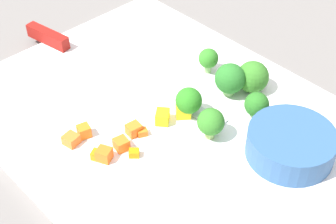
# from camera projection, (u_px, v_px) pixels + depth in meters

# --- Properties ---
(ground_plane) EXTENTS (4.00, 4.00, 0.00)m
(ground_plane) POSITION_uv_depth(u_px,v_px,m) (168.00, 125.00, 0.61)
(ground_plane) COLOR slate
(cutting_board) EXTENTS (0.49, 0.37, 0.01)m
(cutting_board) POSITION_uv_depth(u_px,v_px,m) (168.00, 122.00, 0.61)
(cutting_board) COLOR white
(cutting_board) RESTS_ON ground_plane
(prep_bowl) EXTENTS (0.10, 0.10, 0.03)m
(prep_bowl) POSITION_uv_depth(u_px,v_px,m) (291.00, 144.00, 0.55)
(prep_bowl) COLOR #30588B
(prep_bowl) RESTS_ON cutting_board
(chef_knife) EXTENTS (0.34, 0.08, 0.02)m
(chef_knife) POSITION_uv_depth(u_px,v_px,m) (83.00, 55.00, 0.69)
(chef_knife) COLOR silver
(chef_knife) RESTS_ON cutting_board
(carrot_dice_0) EXTENTS (0.02, 0.02, 0.01)m
(carrot_dice_0) POSITION_uv_depth(u_px,v_px,m) (123.00, 145.00, 0.56)
(carrot_dice_0) COLOR orange
(carrot_dice_0) RESTS_ON cutting_board
(carrot_dice_1) EXTENTS (0.02, 0.02, 0.01)m
(carrot_dice_1) POSITION_uv_depth(u_px,v_px,m) (84.00, 131.00, 0.58)
(carrot_dice_1) COLOR orange
(carrot_dice_1) RESTS_ON cutting_board
(carrot_dice_2) EXTENTS (0.01, 0.01, 0.01)m
(carrot_dice_2) POSITION_uv_depth(u_px,v_px,m) (144.00, 134.00, 0.58)
(carrot_dice_2) COLOR orange
(carrot_dice_2) RESTS_ON cutting_board
(carrot_dice_3) EXTENTS (0.01, 0.01, 0.01)m
(carrot_dice_3) POSITION_uv_depth(u_px,v_px,m) (134.00, 153.00, 0.56)
(carrot_dice_3) COLOR orange
(carrot_dice_3) RESTS_ON cutting_board
(carrot_dice_4) EXTENTS (0.02, 0.02, 0.01)m
(carrot_dice_4) POSITION_uv_depth(u_px,v_px,m) (71.00, 140.00, 0.57)
(carrot_dice_4) COLOR orange
(carrot_dice_4) RESTS_ON cutting_board
(carrot_dice_5) EXTENTS (0.02, 0.02, 0.01)m
(carrot_dice_5) POSITION_uv_depth(u_px,v_px,m) (134.00, 129.00, 0.58)
(carrot_dice_5) COLOR orange
(carrot_dice_5) RESTS_ON cutting_board
(carrot_dice_6) EXTENTS (0.02, 0.02, 0.01)m
(carrot_dice_6) POSITION_uv_depth(u_px,v_px,m) (106.00, 156.00, 0.55)
(carrot_dice_6) COLOR orange
(carrot_dice_6) RESTS_ON cutting_board
(carrot_dice_7) EXTENTS (0.01, 0.01, 0.01)m
(carrot_dice_7) POSITION_uv_depth(u_px,v_px,m) (96.00, 155.00, 0.55)
(carrot_dice_7) COLOR orange
(carrot_dice_7) RESTS_ON cutting_board
(pepper_dice_0) EXTENTS (0.02, 0.02, 0.02)m
(pepper_dice_0) POSITION_uv_depth(u_px,v_px,m) (164.00, 118.00, 0.59)
(pepper_dice_0) COLOR yellow
(pepper_dice_0) RESTS_ON cutting_board
(pepper_dice_1) EXTENTS (0.02, 0.02, 0.02)m
(pepper_dice_1) POSITION_uv_depth(u_px,v_px,m) (183.00, 111.00, 0.60)
(pepper_dice_1) COLOR yellow
(pepper_dice_1) RESTS_ON cutting_board
(broccoli_floret_0) EXTENTS (0.03, 0.03, 0.04)m
(broccoli_floret_0) POSITION_uv_depth(u_px,v_px,m) (189.00, 101.00, 0.59)
(broccoli_floret_0) COLOR #98BF5A
(broccoli_floret_0) RESTS_ON cutting_board
(broccoli_floret_1) EXTENTS (0.04, 0.04, 0.04)m
(broccoli_floret_1) POSITION_uv_depth(u_px,v_px,m) (230.00, 79.00, 0.62)
(broccoli_floret_1) COLOR #84B76B
(broccoli_floret_1) RESTS_ON cutting_board
(broccoli_floret_2) EXTENTS (0.03, 0.03, 0.03)m
(broccoli_floret_2) POSITION_uv_depth(u_px,v_px,m) (257.00, 105.00, 0.60)
(broccoli_floret_2) COLOR #83B060
(broccoli_floret_2) RESTS_ON cutting_board
(broccoli_floret_3) EXTENTS (0.03, 0.03, 0.04)m
(broccoli_floret_3) POSITION_uv_depth(u_px,v_px,m) (211.00, 122.00, 0.57)
(broccoli_floret_3) COLOR #95B95D
(broccoli_floret_3) RESTS_ON cutting_board
(broccoli_floret_4) EXTENTS (0.04, 0.04, 0.04)m
(broccoli_floret_4) POSITION_uv_depth(u_px,v_px,m) (253.00, 77.00, 0.63)
(broccoli_floret_4) COLOR #84B35D
(broccoli_floret_4) RESTS_ON cutting_board
(broccoli_floret_5) EXTENTS (0.03, 0.03, 0.04)m
(broccoli_floret_5) POSITION_uv_depth(u_px,v_px,m) (208.00, 59.00, 0.66)
(broccoli_floret_5) COLOR #85B46C
(broccoli_floret_5) RESTS_ON cutting_board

